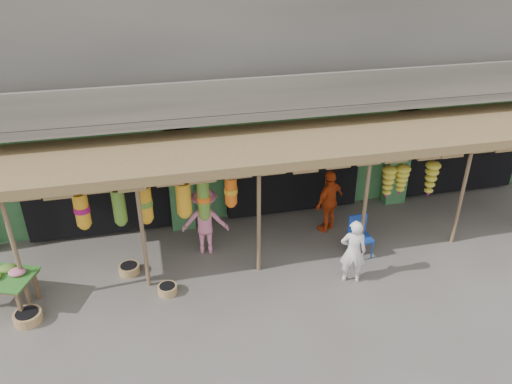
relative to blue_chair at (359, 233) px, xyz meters
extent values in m
plane|color=#514C47|center=(-0.99, 0.11, -0.57)|extent=(80.00, 80.00, 0.00)
cube|color=gray|center=(-0.99, 5.11, 4.43)|extent=(16.00, 6.00, 4.00)
cube|color=#2D6033|center=(-0.99, 5.26, 0.93)|extent=(16.00, 5.70, 3.00)
cube|color=gray|center=(-0.99, 1.76, 2.63)|extent=(16.00, 0.90, 0.22)
cube|color=gray|center=(-0.99, 1.36, 3.13)|extent=(16.00, 0.10, 0.80)
cube|color=#2D6033|center=(-0.99, 2.16, 2.28)|extent=(16.00, 0.35, 0.35)
cube|color=yellow|center=(-5.99, 2.08, 2.18)|extent=(1.70, 0.06, 0.55)
cube|color=#B21414|center=(-5.99, 2.04, 2.18)|extent=(1.30, 0.02, 0.30)
cube|color=black|center=(-5.99, 3.11, 0.78)|extent=(3.60, 2.00, 2.50)
cube|color=black|center=(-0.99, 3.11, 0.78)|extent=(3.60, 2.00, 2.50)
cube|color=black|center=(4.01, 3.11, 0.78)|extent=(3.60, 2.00, 2.50)
cube|color=#2D6033|center=(-3.99, 2.16, 0.93)|extent=(0.60, 0.35, 3.00)
cube|color=#2D6033|center=(2.01, 2.16, 0.93)|extent=(0.60, 0.35, 3.00)
cylinder|color=brown|center=(-7.49, -0.09, 0.73)|extent=(0.09, 0.09, 2.60)
cylinder|color=brown|center=(-4.99, -0.09, 0.73)|extent=(0.09, 0.09, 2.60)
cylinder|color=brown|center=(-2.49, -0.09, 0.73)|extent=(0.09, 0.09, 2.60)
cylinder|color=brown|center=(0.01, -0.09, 0.73)|extent=(0.09, 0.09, 2.60)
cylinder|color=brown|center=(2.51, -0.09, 0.73)|extent=(0.09, 0.09, 2.60)
cylinder|color=brown|center=(-1.24, -0.09, 1.93)|extent=(12.90, 0.08, 0.08)
cylinder|color=brown|center=(-3.99, 0.31, 1.78)|extent=(5.50, 0.06, 0.06)
cube|color=brown|center=(-0.99, 1.01, 2.11)|extent=(14.00, 2.70, 0.22)
cube|color=brown|center=(-7.53, -0.59, -0.23)|extent=(0.09, 0.09, 0.66)
cube|color=brown|center=(-7.30, -0.01, -0.23)|extent=(0.09, 0.09, 0.66)
ellipsoid|color=pink|center=(-7.56, -0.11, 0.26)|extent=(0.35, 0.29, 0.14)
ellipsoid|color=olive|center=(-7.77, 0.06, 0.26)|extent=(0.35, 0.29, 0.14)
cylinder|color=navy|center=(-0.17, -0.32, -0.34)|extent=(0.04, 0.04, 0.46)
cylinder|color=navy|center=(0.24, -0.28, -0.34)|extent=(0.04, 0.04, 0.46)
cylinder|color=navy|center=(-0.22, 0.09, -0.34)|extent=(0.04, 0.04, 0.46)
cylinder|color=navy|center=(0.19, 0.13, -0.34)|extent=(0.04, 0.04, 0.46)
cube|color=navy|center=(0.01, -0.09, -0.08)|extent=(0.53, 0.53, 0.06)
cube|color=navy|center=(-0.01, 0.13, 0.19)|extent=(0.48, 0.10, 0.52)
cylinder|color=#9B7046|center=(-5.41, 0.46, -0.47)|extent=(0.56, 0.56, 0.20)
cylinder|color=olive|center=(-7.41, -0.69, -0.46)|extent=(0.68, 0.68, 0.22)
cylinder|color=#9A7D48|center=(-4.61, -0.46, -0.47)|extent=(0.50, 0.50, 0.19)
imported|color=silver|center=(-0.57, -0.93, 0.21)|extent=(0.66, 0.54, 1.56)
imported|color=#C73F12|center=(-0.34, 1.16, 0.29)|extent=(1.07, 0.88, 1.70)
imported|color=pink|center=(-3.56, 0.93, 0.30)|extent=(1.22, 0.85, 1.73)
camera|label=1|loc=(-4.66, -9.13, 6.56)|focal=35.00mm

